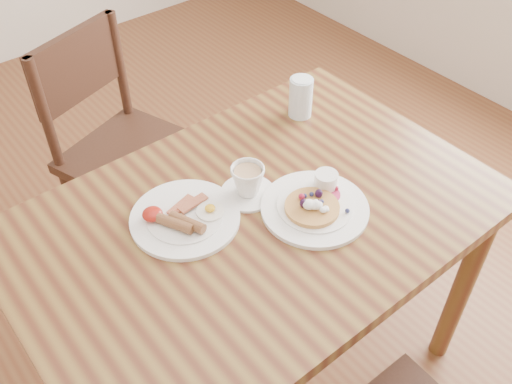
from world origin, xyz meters
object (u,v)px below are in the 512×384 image
Objects in this scene: dining_table at (256,239)px; water_glass at (301,97)px; chair_far at (121,142)px; breakfast_plate at (184,218)px; pancake_plate at (315,204)px; teacup_saucer at (248,183)px.

dining_table is 0.47m from water_glass.
dining_table is 1.36× the size of chair_far.
breakfast_plate is (-0.16, -0.69, 0.27)m from chair_far.
pancake_plate reaches higher than breakfast_plate.
water_glass is (0.34, 0.18, 0.02)m from teacup_saucer.
teacup_saucer reaches higher than pancake_plate.
chair_far reaches higher than dining_table.
pancake_plate is at bearing -33.42° from dining_table.
teacup_saucer is (0.03, 0.06, 0.14)m from dining_table.
breakfast_plate reaches higher than dining_table.
breakfast_plate is (-0.15, 0.09, 0.11)m from dining_table.
dining_table is at bearing -146.60° from water_glass.
teacup_saucer is (0.18, -0.02, 0.03)m from breakfast_plate.
chair_far is 0.72m from water_glass.
chair_far is 7.22× the size of water_glass.
chair_far reaches higher than water_glass.
dining_table is at bearing 70.51° from chair_far.
chair_far reaches higher than breakfast_plate.
chair_far is at bearing 76.76° from breakfast_plate.
breakfast_plate is at bearing 172.34° from teacup_saucer.
water_glass reaches higher than teacup_saucer.
chair_far is at bearing 123.67° from water_glass.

